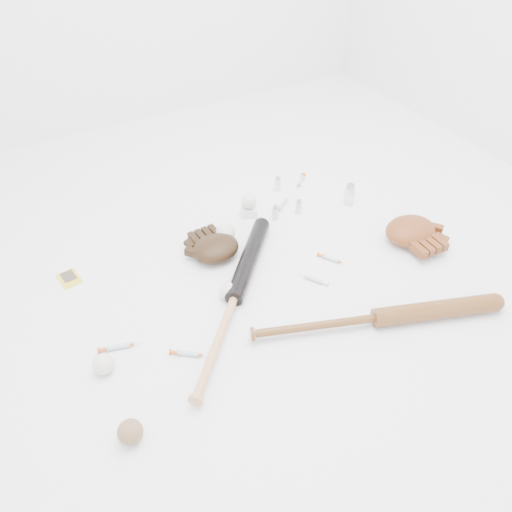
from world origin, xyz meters
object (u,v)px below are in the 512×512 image
glove_dark (216,248)px  pedestal (249,211)px  bat_dark (234,298)px  bat_wood (377,318)px

glove_dark → pedestal: size_ratio=3.35×
bat_dark → pedestal: 0.56m
bat_dark → glove_dark: glove_dark is taller
bat_wood → pedestal: bearing=115.2°
pedestal → glove_dark: bearing=-143.8°
bat_dark → glove_dark: bearing=30.9°
bat_dark → pedestal: (0.31, 0.46, -0.02)m
bat_dark → pedestal: bearing=8.6°
bat_wood → glove_dark: 0.69m
pedestal → bat_dark: bearing=-123.9°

